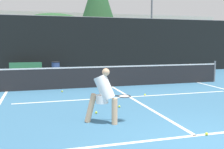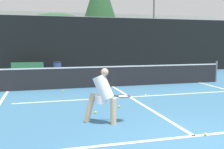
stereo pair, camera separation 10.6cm
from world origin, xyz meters
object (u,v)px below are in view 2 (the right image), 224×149
at_px(player_practicing, 103,94).
at_px(courtside_bench, 27,69).
at_px(parked_car, 82,61).
at_px(trash_bin, 57,69).

height_order(player_practicing, courtside_bench, player_practicing).
bearing_deg(parked_car, courtside_bench, -133.20).
relative_size(player_practicing, courtside_bench, 0.76).
relative_size(courtside_bench, parked_car, 0.41).
height_order(player_practicing, parked_car, player_practicing).
bearing_deg(parked_car, player_practicing, -96.58).
height_order(courtside_bench, parked_car, parked_car).
bearing_deg(trash_bin, player_practicing, -87.04).
bearing_deg(trash_bin, courtside_bench, -178.96).
distance_m(player_practicing, trash_bin, 9.78).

